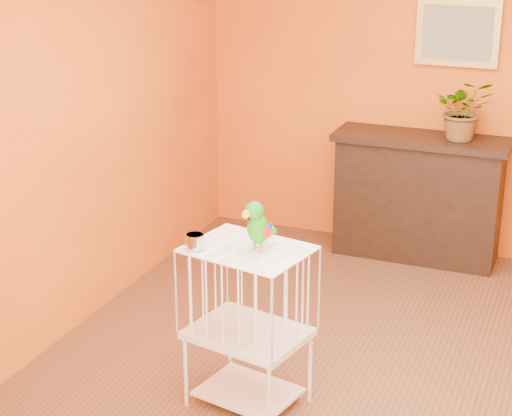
% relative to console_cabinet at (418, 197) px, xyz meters
% --- Properties ---
extents(ground, '(4.50, 4.50, 0.00)m').
position_rel_console_cabinet_xyz_m(ground, '(0.18, -2.02, -0.50)').
color(ground, brown).
rests_on(ground, ground).
extents(room_shell, '(4.50, 4.50, 4.50)m').
position_rel_console_cabinet_xyz_m(room_shell, '(0.18, -2.02, 1.09)').
color(room_shell, orange).
rests_on(room_shell, ground).
extents(console_cabinet, '(1.33, 0.48, 0.99)m').
position_rel_console_cabinet_xyz_m(console_cabinet, '(0.00, 0.00, 0.00)').
color(console_cabinet, black).
rests_on(console_cabinet, ground).
extents(potted_plant, '(0.53, 0.56, 0.36)m').
position_rel_console_cabinet_xyz_m(potted_plant, '(0.30, -0.01, 0.67)').
color(potted_plant, '#26722D').
rests_on(potted_plant, console_cabinet).
extents(framed_picture, '(0.62, 0.04, 0.50)m').
position_rel_console_cabinet_xyz_m(framed_picture, '(0.18, 0.20, 1.25)').
color(framed_picture, '#BE9344').
rests_on(framed_picture, room_shell).
extents(birdcage, '(0.69, 0.58, 0.94)m').
position_rel_console_cabinet_xyz_m(birdcage, '(-0.40, -2.48, -0.00)').
color(birdcage, white).
rests_on(birdcage, ground).
extents(feed_cup, '(0.11, 0.11, 0.08)m').
position_rel_console_cabinet_xyz_m(feed_cup, '(-0.65, -2.59, 0.49)').
color(feed_cup, silver).
rests_on(feed_cup, birdcage).
extents(parrot, '(0.15, 0.25, 0.28)m').
position_rel_console_cabinet_xyz_m(parrot, '(-0.34, -2.48, 0.59)').
color(parrot, '#59544C').
rests_on(parrot, birdcage).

